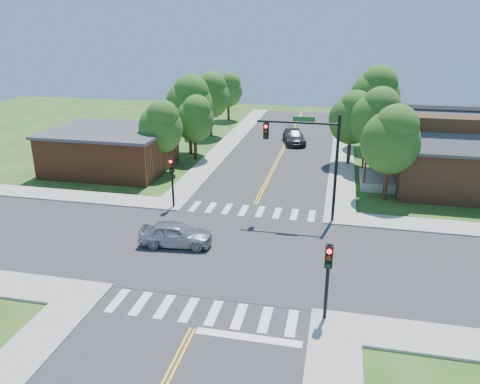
% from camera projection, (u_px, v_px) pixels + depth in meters
% --- Properties ---
extents(ground, '(100.00, 100.00, 0.00)m').
position_uv_depth(ground, '(232.00, 251.00, 27.32)').
color(ground, '#234D18').
rests_on(ground, ground).
extents(road_ns, '(10.00, 90.00, 0.04)m').
position_uv_depth(road_ns, '(232.00, 251.00, 27.32)').
color(road_ns, '#2D2D30').
rests_on(road_ns, ground).
extents(road_ew, '(90.00, 10.00, 0.04)m').
position_uv_depth(road_ew, '(232.00, 251.00, 27.32)').
color(road_ew, '#2D2D30').
rests_on(road_ew, ground).
extents(intersection_patch, '(10.20, 10.20, 0.06)m').
position_uv_depth(intersection_patch, '(232.00, 251.00, 27.32)').
color(intersection_patch, '#2D2D30').
rests_on(intersection_patch, ground).
extents(sidewalk_ne, '(40.00, 40.00, 0.14)m').
position_uv_depth(sidewalk_ne, '(461.00, 183.00, 38.65)').
color(sidewalk_ne, '#9E9B93').
rests_on(sidewalk_ne, ground).
extents(sidewalk_nw, '(40.00, 40.00, 0.14)m').
position_uv_depth(sidewalk_nw, '(109.00, 160.00, 44.95)').
color(sidewalk_nw, '#9E9B93').
rests_on(sidewalk_nw, ground).
extents(crosswalk_north, '(8.85, 2.00, 0.01)m').
position_uv_depth(crosswalk_north, '(252.00, 211.00, 32.99)').
color(crosswalk_north, white).
rests_on(crosswalk_north, ground).
extents(crosswalk_south, '(8.85, 2.00, 0.01)m').
position_uv_depth(crosswalk_south, '(201.00, 311.00, 21.62)').
color(crosswalk_south, white).
rests_on(crosswalk_south, ground).
extents(centerline, '(0.30, 90.00, 0.01)m').
position_uv_depth(centerline, '(232.00, 251.00, 27.31)').
color(centerline, yellow).
rests_on(centerline, ground).
extents(stop_bar, '(4.60, 0.45, 0.09)m').
position_uv_depth(stop_bar, '(248.00, 338.00, 19.86)').
color(stop_bar, white).
rests_on(stop_bar, ground).
extents(signal_mast_ne, '(5.30, 0.42, 7.20)m').
position_uv_depth(signal_mast_ne, '(311.00, 150.00, 29.99)').
color(signal_mast_ne, black).
rests_on(signal_mast_ne, ground).
extents(signal_pole_se, '(0.34, 0.42, 3.80)m').
position_uv_depth(signal_pole_se, '(328.00, 268.00, 20.13)').
color(signal_pole_se, black).
rests_on(signal_pole_se, ground).
extents(signal_pole_nw, '(0.34, 0.42, 3.80)m').
position_uv_depth(signal_pole_nw, '(172.00, 173.00, 32.63)').
color(signal_pole_nw, black).
rests_on(signal_pole_nw, ground).
extents(house_ne, '(13.05, 8.80, 7.11)m').
position_uv_depth(house_ne, '(463.00, 149.00, 36.21)').
color(house_ne, '#372613').
rests_on(house_ne, ground).
extents(building_nw, '(10.40, 8.40, 3.73)m').
position_uv_depth(building_nw, '(110.00, 149.00, 41.61)').
color(building_nw, brown).
rests_on(building_nw, ground).
extents(tree_e_a, '(4.25, 4.04, 7.22)m').
position_uv_depth(tree_e_a, '(392.00, 138.00, 33.56)').
color(tree_e_a, '#382314').
rests_on(tree_e_a, ground).
extents(tree_e_b, '(4.43, 4.21, 7.53)m').
position_uv_depth(tree_e_b, '(377.00, 117.00, 39.99)').
color(tree_e_b, '#382314').
rests_on(tree_e_b, ground).
extents(tree_e_c, '(5.03, 4.78, 8.55)m').
position_uv_depth(tree_e_c, '(376.00, 94.00, 47.68)').
color(tree_e_c, '#382314').
rests_on(tree_e_c, ground).
extents(tree_e_d, '(4.12, 3.91, 7.00)m').
position_uv_depth(tree_e_d, '(373.00, 93.00, 55.61)').
color(tree_e_d, '#382314').
rests_on(tree_e_d, ground).
extents(tree_w_a, '(3.81, 3.62, 6.48)m').
position_uv_depth(tree_w_a, '(161.00, 126.00, 39.90)').
color(tree_w_a, '#382314').
rests_on(tree_w_a, ground).
extents(tree_w_b, '(4.66, 4.42, 7.91)m').
position_uv_depth(tree_w_b, '(190.00, 102.00, 45.41)').
color(tree_w_b, '#382314').
rests_on(tree_w_b, ground).
extents(tree_w_c, '(4.35, 4.13, 7.39)m').
position_uv_depth(tree_w_c, '(211.00, 94.00, 52.75)').
color(tree_w_c, '#382314').
rests_on(tree_w_c, ground).
extents(tree_w_d, '(3.73, 3.54, 6.34)m').
position_uv_depth(tree_w_d, '(229.00, 89.00, 61.76)').
color(tree_w_d, '#382314').
rests_on(tree_w_d, ground).
extents(tree_house, '(4.08, 3.88, 6.94)m').
position_uv_depth(tree_house, '(353.00, 116.00, 42.09)').
color(tree_house, '#382314').
rests_on(tree_house, ground).
extents(tree_bldg, '(3.69, 3.51, 6.27)m').
position_uv_depth(tree_bldg, '(195.00, 117.00, 43.88)').
color(tree_bldg, '#382314').
rests_on(tree_bldg, ground).
extents(car_silver, '(2.59, 4.68, 1.48)m').
position_uv_depth(car_silver, '(176.00, 234.00, 27.75)').
color(car_silver, '#B1B3B8').
rests_on(car_silver, ground).
extents(car_dgrey, '(4.50, 6.15, 1.50)m').
position_uv_depth(car_dgrey, '(294.00, 137.00, 50.93)').
color(car_dgrey, '#2C2F31').
rests_on(car_dgrey, ground).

